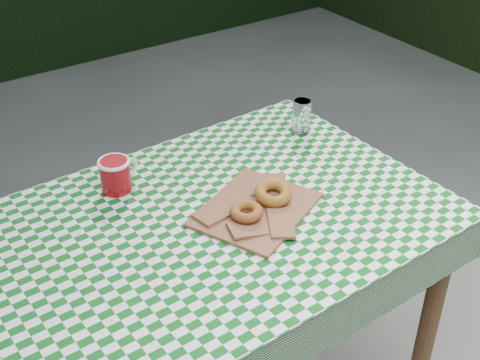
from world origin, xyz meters
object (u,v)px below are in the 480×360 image
at_px(drinking_glass, 302,116).
at_px(table, 210,320).
at_px(coffee_mug, 115,175).
at_px(paper_bag, 256,208).

bearing_deg(drinking_glass, table, -154.75).
distance_m(table, coffee_mug, 0.53).
bearing_deg(paper_bag, drinking_glass, 36.28).
bearing_deg(coffee_mug, drinking_glass, -19.28).
distance_m(paper_bag, drinking_glass, 0.49).
height_order(coffee_mug, drinking_glass, drinking_glass).
distance_m(coffee_mug, drinking_glass, 0.67).
height_order(paper_bag, coffee_mug, coffee_mug).
xyz_separation_m(paper_bag, drinking_glass, (0.39, 0.29, 0.05)).
relative_size(table, drinking_glass, 11.36).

